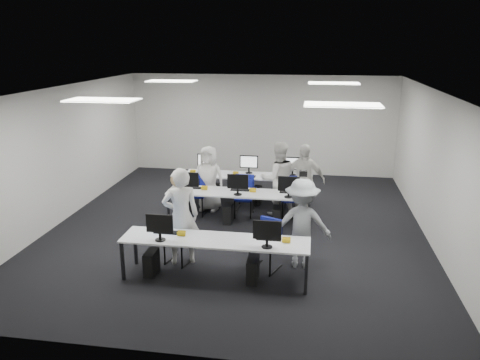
% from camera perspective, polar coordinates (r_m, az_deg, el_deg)
% --- Properties ---
extents(room, '(9.00, 9.02, 3.00)m').
position_cam_1_polar(room, '(9.96, -0.30, 2.37)').
color(room, black).
rests_on(room, ground).
extents(ceiling_panels, '(5.20, 4.60, 0.02)m').
position_cam_1_polar(ceiling_panels, '(9.70, -0.31, 10.90)').
color(ceiling_panels, white).
rests_on(ceiling_panels, room).
extents(desk_front, '(3.20, 0.70, 0.73)m').
position_cam_1_polar(desk_front, '(7.99, -3.07, -7.55)').
color(desk_front, silver).
rests_on(desk_front, ground).
extents(desk_mid, '(3.20, 0.70, 0.73)m').
position_cam_1_polar(desk_mid, '(10.38, -0.11, -1.75)').
color(desk_mid, silver).
rests_on(desk_mid, ground).
extents(desk_back, '(3.20, 0.70, 0.73)m').
position_cam_1_polar(desk_back, '(11.70, 0.96, 0.37)').
color(desk_back, silver).
rests_on(desk_back, ground).
extents(equipment_front, '(2.51, 0.41, 1.19)m').
position_cam_1_polar(equipment_front, '(8.15, -4.39, -9.57)').
color(equipment_front, '#0D4BB0').
rests_on(equipment_front, desk_front).
extents(equipment_mid, '(2.91, 0.41, 1.19)m').
position_cam_1_polar(equipment_mid, '(10.50, -1.16, -3.40)').
color(equipment_mid, white).
rests_on(equipment_mid, desk_mid).
extents(equipment_back, '(2.91, 0.41, 1.19)m').
position_cam_1_polar(equipment_back, '(11.79, 1.89, -1.15)').
color(equipment_back, white).
rests_on(equipment_back, desk_back).
extents(chair_0, '(0.52, 0.54, 0.84)m').
position_cam_1_polar(chair_0, '(8.79, -7.38, -8.31)').
color(chair_0, navy).
rests_on(chair_0, ground).
extents(chair_1, '(0.59, 0.62, 0.91)m').
position_cam_1_polar(chair_1, '(8.49, 3.20, -8.96)').
color(chair_1, navy).
rests_on(chair_1, ground).
extents(chair_2, '(0.46, 0.50, 0.93)m').
position_cam_1_polar(chair_2, '(11.14, -5.38, -2.62)').
color(chair_2, navy).
rests_on(chair_2, ground).
extents(chair_3, '(0.43, 0.47, 0.84)m').
position_cam_1_polar(chair_3, '(10.96, 0.43, -3.04)').
color(chair_3, navy).
rests_on(chair_3, ground).
extents(chair_4, '(0.56, 0.60, 0.97)m').
position_cam_1_polar(chair_4, '(10.82, 6.19, -3.17)').
color(chair_4, navy).
rests_on(chair_4, ground).
extents(chair_5, '(0.43, 0.46, 0.83)m').
position_cam_1_polar(chair_5, '(11.52, -5.59, -2.15)').
color(chair_5, navy).
rests_on(chair_5, ground).
extents(chair_6, '(0.47, 0.51, 0.93)m').
position_cam_1_polar(chair_6, '(11.39, 0.77, -2.13)').
color(chair_6, navy).
rests_on(chair_6, ground).
extents(chair_7, '(0.53, 0.56, 0.87)m').
position_cam_1_polar(chair_7, '(11.14, 6.11, -2.75)').
color(chair_7, navy).
rests_on(chair_7, ground).
extents(handbag, '(0.46, 0.38, 0.32)m').
position_cam_1_polar(handbag, '(10.79, -7.59, -0.01)').
color(handbag, tan).
rests_on(handbag, desk_mid).
extents(student_0, '(0.78, 0.65, 1.81)m').
position_cam_1_polar(student_0, '(8.54, -7.22, -4.40)').
color(student_0, silver).
rests_on(student_0, ground).
extents(student_1, '(1.01, 0.89, 1.75)m').
position_cam_1_polar(student_1, '(10.89, 4.69, 0.15)').
color(student_1, silver).
rests_on(student_1, ground).
extents(student_2, '(0.83, 0.60, 1.58)m').
position_cam_1_polar(student_2, '(11.21, -3.82, 0.18)').
color(student_2, silver).
rests_on(student_2, ground).
extents(student_3, '(1.02, 0.45, 1.71)m').
position_cam_1_polar(student_3, '(10.90, 7.70, -0.04)').
color(student_3, silver).
rests_on(student_3, ground).
extents(photographer, '(1.10, 0.67, 1.65)m').
position_cam_1_polar(photographer, '(8.43, 7.52, -5.29)').
color(photographer, slate).
rests_on(photographer, ground).
extents(dslr_camera, '(0.15, 0.19, 0.10)m').
position_cam_1_polar(dslr_camera, '(8.32, 7.71, 0.81)').
color(dslr_camera, black).
rests_on(dslr_camera, photographer).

